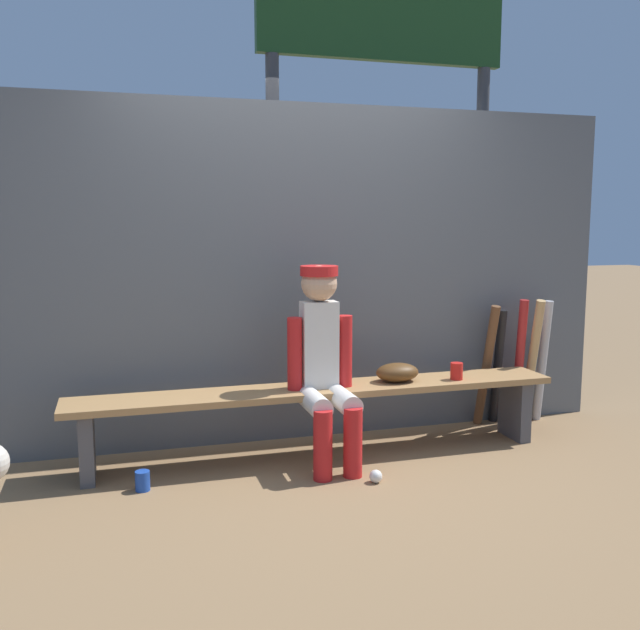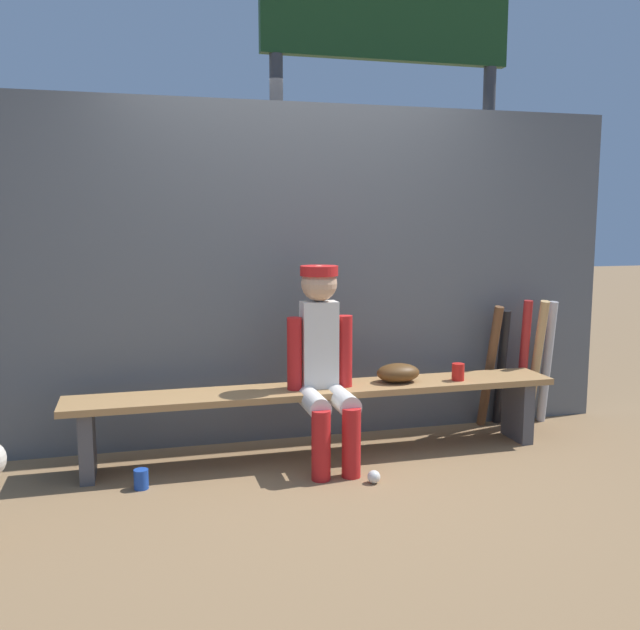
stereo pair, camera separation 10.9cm
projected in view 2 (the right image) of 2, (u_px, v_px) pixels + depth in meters
name	position (u px, v px, depth m)	size (l,w,h in m)	color
ground_plane	(320.00, 456.00, 4.36)	(30.00, 30.00, 0.00)	olive
chainlink_fence	(303.00, 274.00, 4.62)	(4.45, 0.03, 2.22)	#595E63
dugout_bench	(320.00, 401.00, 4.31)	(3.06, 0.36, 0.45)	#AD7F4C
player_seated	(324.00, 358.00, 4.17)	(0.41, 0.55, 1.20)	silver
baseball_glove	(398.00, 373.00, 4.42)	(0.28, 0.20, 0.12)	#593819
bat_wood_dark	(490.00, 367.00, 4.91)	(0.06, 0.06, 0.89)	brown
bat_aluminum_black	(501.00, 367.00, 4.98)	(0.06, 0.06, 0.84)	black
bat_aluminum_red	(523.00, 363.00, 4.96)	(0.06, 0.06, 0.91)	#B22323
bat_wood_tan	(536.00, 363.00, 4.97)	(0.06, 0.06, 0.93)	tan
bat_aluminum_silver	(547.00, 362.00, 5.04)	(0.06, 0.06, 0.89)	#B7B7BC
baseball	(374.00, 477.00, 3.91)	(0.07, 0.07, 0.07)	white
cup_on_ground	(141.00, 479.00, 3.83)	(0.08, 0.08, 0.11)	#1E47AD
cup_on_bench	(458.00, 372.00, 4.47)	(0.08, 0.08, 0.11)	red
scoreboard	(395.00, 63.00, 5.32)	(2.25, 0.27, 3.78)	#3F3F42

